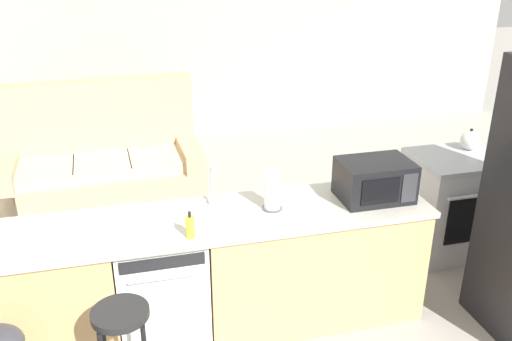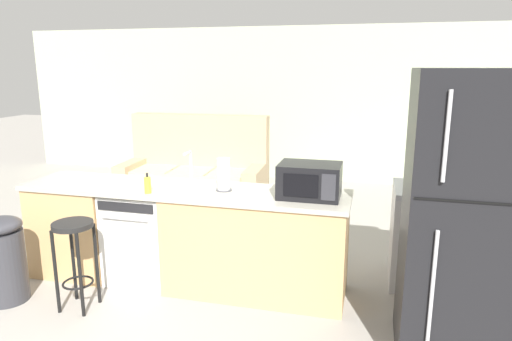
{
  "view_description": "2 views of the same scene",
  "coord_description": "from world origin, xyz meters",
  "px_view_note": "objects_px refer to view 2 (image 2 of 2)",
  "views": [
    {
      "loc": [
        -0.39,
        -3.16,
        2.6
      ],
      "look_at": [
        0.6,
        0.74,
        0.88
      ],
      "focal_mm": 38.0,
      "sensor_mm": 36.0,
      "label": 1
    },
    {
      "loc": [
        1.75,
        -3.6,
        1.96
      ],
      "look_at": [
        0.61,
        0.84,
        0.9
      ],
      "focal_mm": 32.0,
      "sensor_mm": 36.0,
      "label": 2
    }
  ],
  "objects_px": {
    "couch": "(196,177)",
    "stove_range": "(435,236)",
    "microwave": "(310,180)",
    "soap_bottle": "(148,185)",
    "refrigerator": "(462,221)",
    "trash_bin": "(4,259)",
    "kettle": "(459,177)",
    "dishwasher": "(144,235)",
    "bar_stool": "(75,247)",
    "paper_towel_roll": "(224,175)"
  },
  "relations": [
    {
      "from": "refrigerator",
      "to": "paper_towel_roll",
      "type": "bearing_deg",
      "value": 162.75
    },
    {
      "from": "paper_towel_roll",
      "to": "trash_bin",
      "type": "bearing_deg",
      "value": -157.6
    },
    {
      "from": "refrigerator",
      "to": "paper_towel_roll",
      "type": "height_order",
      "value": "refrigerator"
    },
    {
      "from": "soap_bottle",
      "to": "couch",
      "type": "height_order",
      "value": "couch"
    },
    {
      "from": "refrigerator",
      "to": "soap_bottle",
      "type": "distance_m",
      "value": 2.43
    },
    {
      "from": "dishwasher",
      "to": "microwave",
      "type": "height_order",
      "value": "microwave"
    },
    {
      "from": "kettle",
      "to": "bar_stool",
      "type": "xyz_separation_m",
      "value": [
        -3.04,
        -1.32,
        -0.45
      ]
    },
    {
      "from": "paper_towel_roll",
      "to": "bar_stool",
      "type": "xyz_separation_m",
      "value": [
        -1.05,
        -0.66,
        -0.5
      ]
    },
    {
      "from": "dishwasher",
      "to": "microwave",
      "type": "distance_m",
      "value": 1.65
    },
    {
      "from": "couch",
      "to": "stove_range",
      "type": "bearing_deg",
      "value": -30.36
    },
    {
      "from": "refrigerator",
      "to": "trash_bin",
      "type": "height_order",
      "value": "refrigerator"
    },
    {
      "from": "stove_range",
      "to": "couch",
      "type": "xyz_separation_m",
      "value": [
        -3.01,
        1.76,
        -0.06
      ]
    },
    {
      "from": "refrigerator",
      "to": "couch",
      "type": "bearing_deg",
      "value": 136.44
    },
    {
      "from": "stove_range",
      "to": "refrigerator",
      "type": "distance_m",
      "value": 1.21
    },
    {
      "from": "bar_stool",
      "to": "trash_bin",
      "type": "bearing_deg",
      "value": -175.85
    },
    {
      "from": "kettle",
      "to": "bar_stool",
      "type": "bearing_deg",
      "value": -156.46
    },
    {
      "from": "refrigerator",
      "to": "microwave",
      "type": "distance_m",
      "value": 1.21
    },
    {
      "from": "microwave",
      "to": "kettle",
      "type": "bearing_deg",
      "value": 28.73
    },
    {
      "from": "kettle",
      "to": "microwave",
      "type": "bearing_deg",
      "value": -151.27
    },
    {
      "from": "soap_bottle",
      "to": "kettle",
      "type": "height_order",
      "value": "kettle"
    },
    {
      "from": "kettle",
      "to": "paper_towel_roll",
      "type": "bearing_deg",
      "value": -161.5
    },
    {
      "from": "refrigerator",
      "to": "soap_bottle",
      "type": "height_order",
      "value": "refrigerator"
    },
    {
      "from": "refrigerator",
      "to": "microwave",
      "type": "relative_size",
      "value": 3.88
    },
    {
      "from": "couch",
      "to": "dishwasher",
      "type": "bearing_deg",
      "value": -80.0
    },
    {
      "from": "bar_stool",
      "to": "trash_bin",
      "type": "height_order",
      "value": "same"
    },
    {
      "from": "microwave",
      "to": "paper_towel_roll",
      "type": "relative_size",
      "value": 1.77
    },
    {
      "from": "microwave",
      "to": "kettle",
      "type": "height_order",
      "value": "microwave"
    },
    {
      "from": "stove_range",
      "to": "bar_stool",
      "type": "xyz_separation_m",
      "value": [
        -2.87,
        -1.19,
        0.08
      ]
    },
    {
      "from": "trash_bin",
      "to": "couch",
      "type": "distance_m",
      "value": 3.05
    },
    {
      "from": "stove_range",
      "to": "microwave",
      "type": "relative_size",
      "value": 1.8
    },
    {
      "from": "soap_bottle",
      "to": "kettle",
      "type": "bearing_deg",
      "value": 19.38
    },
    {
      "from": "microwave",
      "to": "paper_towel_roll",
      "type": "xyz_separation_m",
      "value": [
        -0.74,
        0.02,
        -0.0
      ]
    },
    {
      "from": "couch",
      "to": "bar_stool",
      "type": "bearing_deg",
      "value": -87.27
    },
    {
      "from": "stove_range",
      "to": "paper_towel_roll",
      "type": "distance_m",
      "value": 1.98
    },
    {
      "from": "bar_stool",
      "to": "dishwasher",
      "type": "bearing_deg",
      "value": 67.5
    },
    {
      "from": "soap_bottle",
      "to": "bar_stool",
      "type": "distance_m",
      "value": 0.76
    },
    {
      "from": "refrigerator",
      "to": "trash_bin",
      "type": "distance_m",
      "value": 3.58
    },
    {
      "from": "paper_towel_roll",
      "to": "soap_bottle",
      "type": "bearing_deg",
      "value": -157.76
    },
    {
      "from": "stove_range",
      "to": "bar_stool",
      "type": "distance_m",
      "value": 3.11
    },
    {
      "from": "stove_range",
      "to": "paper_towel_roll",
      "type": "relative_size",
      "value": 3.19
    },
    {
      "from": "dishwasher",
      "to": "kettle",
      "type": "distance_m",
      "value": 2.91
    },
    {
      "from": "microwave",
      "to": "couch",
      "type": "height_order",
      "value": "couch"
    },
    {
      "from": "microwave",
      "to": "paper_towel_roll",
      "type": "height_order",
      "value": "paper_towel_roll"
    },
    {
      "from": "microwave",
      "to": "soap_bottle",
      "type": "bearing_deg",
      "value": -170.36
    },
    {
      "from": "microwave",
      "to": "kettle",
      "type": "xyz_separation_m",
      "value": [
        1.24,
        0.68,
        -0.05
      ]
    },
    {
      "from": "dishwasher",
      "to": "couch",
      "type": "relative_size",
      "value": 0.41
    },
    {
      "from": "refrigerator",
      "to": "kettle",
      "type": "xyz_separation_m",
      "value": [
        0.17,
        1.23,
        0.02
      ]
    },
    {
      "from": "microwave",
      "to": "kettle",
      "type": "relative_size",
      "value": 2.44
    },
    {
      "from": "refrigerator",
      "to": "couch",
      "type": "height_order",
      "value": "refrigerator"
    },
    {
      "from": "paper_towel_roll",
      "to": "microwave",
      "type": "bearing_deg",
      "value": -1.21
    }
  ]
}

